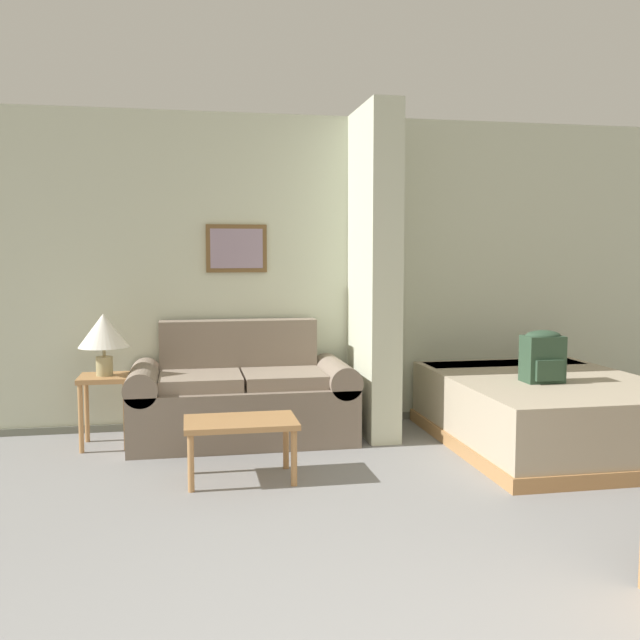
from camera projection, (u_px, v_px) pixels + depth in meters
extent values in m
cube|color=beige|center=(302.00, 272.00, 6.07)|extent=(6.83, 0.12, 2.60)
cube|color=slate|center=(304.00, 420.00, 6.11)|extent=(6.83, 0.02, 0.06)
cube|color=brown|center=(237.00, 248.00, 5.87)|extent=(0.50, 0.02, 0.39)
cube|color=gray|center=(237.00, 248.00, 5.86)|extent=(0.43, 0.01, 0.32)
cube|color=beige|center=(374.00, 273.00, 5.70)|extent=(0.24, 0.83, 2.60)
cube|color=gray|center=(242.00, 412.00, 5.56)|extent=(1.27, 0.84, 0.44)
cube|color=gray|center=(239.00, 349.00, 5.83)|extent=(1.27, 0.20, 0.48)
cube|color=gray|center=(144.00, 416.00, 5.42)|extent=(0.22, 0.84, 0.44)
cylinder|color=gray|center=(143.00, 381.00, 5.39)|extent=(0.25, 0.84, 0.25)
cube|color=gray|center=(336.00, 408.00, 5.69)|extent=(0.22, 0.84, 0.44)
cylinder|color=gray|center=(336.00, 375.00, 5.67)|extent=(0.25, 0.84, 0.25)
cube|color=gray|center=(201.00, 381.00, 5.42)|extent=(0.61, 0.60, 0.10)
cube|color=gray|center=(283.00, 378.00, 5.54)|extent=(0.61, 0.60, 0.10)
cube|color=#B27F4C|center=(241.00, 422.00, 4.56)|extent=(0.72, 0.45, 0.04)
cylinder|color=#B27F4C|center=(191.00, 463.00, 4.34)|extent=(0.04, 0.04, 0.36)
cylinder|color=#B27F4C|center=(294.00, 458.00, 4.45)|extent=(0.04, 0.04, 0.36)
cylinder|color=#B27F4C|center=(190.00, 447.00, 4.69)|extent=(0.04, 0.04, 0.36)
cylinder|color=#B27F4C|center=(286.00, 443.00, 4.81)|extent=(0.04, 0.04, 0.36)
cube|color=#B27F4C|center=(105.00, 378.00, 5.34)|extent=(0.38, 0.38, 0.04)
cylinder|color=#B27F4C|center=(81.00, 419.00, 5.18)|extent=(0.04, 0.04, 0.51)
cylinder|color=#B27F4C|center=(126.00, 417.00, 5.24)|extent=(0.04, 0.04, 0.51)
cylinder|color=#B27F4C|center=(87.00, 410.00, 5.49)|extent=(0.04, 0.04, 0.51)
cylinder|color=#B27F4C|center=(129.00, 408.00, 5.55)|extent=(0.04, 0.04, 0.51)
cylinder|color=tan|center=(104.00, 366.00, 5.33)|extent=(0.12, 0.12, 0.14)
cylinder|color=tan|center=(104.00, 352.00, 5.32)|extent=(0.02, 0.02, 0.07)
cone|color=white|center=(103.00, 330.00, 5.31)|extent=(0.37, 0.37, 0.25)
cube|color=#B27F4C|center=(547.00, 439.00, 5.40)|extent=(1.52, 2.01, 0.10)
cube|color=tan|center=(548.00, 405.00, 5.37)|extent=(1.48, 1.97, 0.42)
cube|color=white|center=(504.00, 369.00, 6.10)|extent=(1.36, 0.36, 0.10)
cube|color=#2D4733|center=(542.00, 359.00, 5.18)|extent=(0.28, 0.19, 0.34)
cube|color=#2D4733|center=(550.00, 371.00, 5.08)|extent=(0.21, 0.03, 0.15)
ellipsoid|color=#2D4733|center=(543.00, 336.00, 5.16)|extent=(0.26, 0.18, 0.08)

